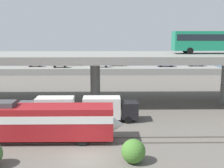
{
  "coord_description": "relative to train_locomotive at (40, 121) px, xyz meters",
  "views": [
    {
      "loc": [
        1.91,
        -24.07,
        10.94
      ],
      "look_at": [
        2.64,
        22.19,
        2.66
      ],
      "focal_mm": 46.3,
      "sensor_mm": 36.0,
      "label": 1
    }
  ],
  "objects": [
    {
      "name": "ground_plane",
      "position": [
        4.92,
        -4.0,
        -2.19
      ],
      "size": [
        260.0,
        260.0,
        0.0
      ],
      "primitive_type": "plane",
      "color": "#605B54"
    },
    {
      "name": "rail_strip_near",
      "position": [
        4.92,
        -0.77,
        -2.13
      ],
      "size": [
        110.0,
        0.12,
        0.12
      ],
      "primitive_type": "cube",
      "color": "#59544C",
      "rests_on": "ground_plane"
    },
    {
      "name": "rail_strip_far",
      "position": [
        4.92,
        0.77,
        -2.13
      ],
      "size": [
        110.0,
        0.12,
        0.12
      ],
      "primitive_type": "cube",
      "color": "#59544C",
      "rests_on": "ground_plane"
    },
    {
      "name": "train_locomotive",
      "position": [
        0.0,
        0.0,
        0.0
      ],
      "size": [
        17.5,
        3.04,
        4.18
      ],
      "color": "maroon",
      "rests_on": "ground_plane"
    },
    {
      "name": "highway_overpass",
      "position": [
        4.92,
        16.0,
        4.79
      ],
      "size": [
        96.0,
        12.57,
        7.74
      ],
      "color": "gray",
      "rests_on": "ground_plane"
    },
    {
      "name": "transit_bus_on_overpass",
      "position": [
        22.79,
        15.97,
        7.6
      ],
      "size": [
        12.0,
        2.68,
        3.4
      ],
      "rotation": [
        0.0,
        0.0,
        3.14
      ],
      "color": "#197A56",
      "rests_on": "highway_overpass"
    },
    {
      "name": "service_truck_west",
      "position": [
        6.98,
        6.78,
        -0.55
      ],
      "size": [
        6.8,
        2.46,
        3.04
      ],
      "color": "black",
      "rests_on": "ground_plane"
    },
    {
      "name": "service_truck_east",
      "position": [
        -0.58,
        6.78,
        -0.55
      ],
      "size": [
        6.8,
        2.46,
        3.04
      ],
      "rotation": [
        0.0,
        0.0,
        3.14
      ],
      "color": "#515459",
      "rests_on": "ground_plane"
    },
    {
      "name": "pier_parking_lot",
      "position": [
        4.92,
        51.0,
        -1.35
      ],
      "size": [
        63.7,
        10.43,
        1.69
      ],
      "primitive_type": "cube",
      "color": "gray",
      "rests_on": "ground_plane"
    },
    {
      "name": "parked_car_0",
      "position": [
        -13.04,
        51.07,
        0.26
      ],
      "size": [
        4.05,
        1.82,
        1.5
      ],
      "color": "maroon",
      "rests_on": "pier_parking_lot"
    },
    {
      "name": "parked_car_1",
      "position": [
        22.73,
        50.33,
        0.27
      ],
      "size": [
        4.68,
        1.92,
        1.5
      ],
      "color": "navy",
      "rests_on": "pier_parking_lot"
    },
    {
      "name": "parked_car_2",
      "position": [
        31.5,
        51.56,
        0.27
      ],
      "size": [
        4.65,
        1.97,
        1.5
      ],
      "rotation": [
        0.0,
        0.0,
        3.14
      ],
      "color": "silver",
      "rests_on": "pier_parking_lot"
    },
    {
      "name": "parked_car_3",
      "position": [
        -1.94,
        53.45,
        0.27
      ],
      "size": [
        4.14,
        1.86,
        1.5
      ],
      "color": "#9E998C",
      "rests_on": "pier_parking_lot"
    },
    {
      "name": "parked_car_4",
      "position": [
        9.57,
        52.59,
        0.27
      ],
      "size": [
        4.17,
        1.89,
        1.5
      ],
      "color": "#0C4C26",
      "rests_on": "pier_parking_lot"
    },
    {
      "name": "parked_car_5",
      "position": [
        -5.83,
        48.79,
        0.27
      ],
      "size": [
        4.31,
        1.88,
        1.5
      ],
      "color": "#9E998C",
      "rests_on": "pier_parking_lot"
    },
    {
      "name": "parked_car_6",
      "position": [
        5.15,
        49.36,
        0.27
      ],
      "size": [
        4.3,
        1.99,
        1.5
      ],
      "rotation": [
        0.0,
        0.0,
        3.14
      ],
      "color": "silver",
      "rests_on": "pier_parking_lot"
    },
    {
      "name": "harbor_water",
      "position": [
        4.92,
        74.0,
        -2.19
      ],
      "size": [
        140.0,
        36.0,
        0.01
      ],
      "primitive_type": "cube",
      "color": "#385B7A",
      "rests_on": "ground_plane"
    },
    {
      "name": "shrub_right",
      "position": [
        9.0,
        -5.08,
        -1.15
      ],
      "size": [
        2.07,
        2.07,
        2.07
      ],
      "primitive_type": "sphere",
      "color": "#42762D",
      "rests_on": "ground_plane"
    }
  ]
}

